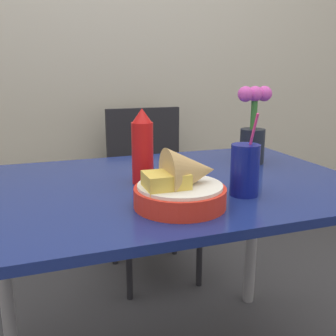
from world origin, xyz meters
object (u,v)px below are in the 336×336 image
at_px(chair_far_window, 148,178).
at_px(flower_vase, 253,129).
at_px(ketchup_bottle, 142,148).
at_px(food_basket, 183,185).
at_px(drink_cup, 245,172).

xyz_separation_m(chair_far_window, flower_vase, (0.20, -0.68, 0.35)).
bearing_deg(ketchup_bottle, food_basket, -79.52).
xyz_separation_m(chair_far_window, drink_cup, (-0.02, -0.99, 0.29)).
bearing_deg(food_basket, drink_cup, 7.94).
height_order(ketchup_bottle, flower_vase, flower_vase).
bearing_deg(chair_far_window, drink_cup, -91.02).
relative_size(chair_far_window, drink_cup, 3.91).
relative_size(ketchup_bottle, flower_vase, 0.81).
distance_m(chair_far_window, food_basket, 1.08).
height_order(food_basket, ketchup_bottle, ketchup_bottle).
bearing_deg(drink_cup, ketchup_bottle, 139.17).
bearing_deg(ketchup_bottle, drink_cup, -40.83).
height_order(chair_far_window, drink_cup, drink_cup).
height_order(ketchup_bottle, drink_cup, same).
bearing_deg(chair_far_window, food_basket, -101.33).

